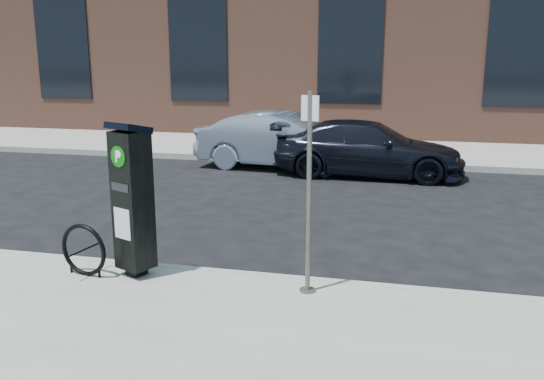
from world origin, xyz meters
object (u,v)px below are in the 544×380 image
(car_dark, at_px, (368,149))
(car_silver, at_px, (283,140))
(sign_pole, at_px, (309,196))
(parking_kiosk, at_px, (132,198))
(bike_rack, at_px, (84,250))

(car_dark, bearing_deg, car_silver, 80.32)
(car_dark, bearing_deg, sign_pole, 179.88)
(parking_kiosk, height_order, car_dark, parking_kiosk)
(car_dark, bearing_deg, parking_kiosk, 163.86)
(parking_kiosk, relative_size, car_dark, 0.43)
(sign_pole, bearing_deg, car_dark, 102.16)
(car_dark, bearing_deg, bike_rack, 160.16)
(bike_rack, bearing_deg, sign_pole, 12.68)
(sign_pole, bearing_deg, parking_kiosk, -167.71)
(parking_kiosk, height_order, sign_pole, sign_pole)
(sign_pole, xyz_separation_m, car_silver, (-1.98, 7.80, -0.57))
(car_silver, bearing_deg, sign_pole, -160.88)
(sign_pole, xyz_separation_m, car_dark, (0.13, 7.40, -0.63))
(parking_kiosk, distance_m, car_dark, 7.72)
(sign_pole, distance_m, car_silver, 8.06)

